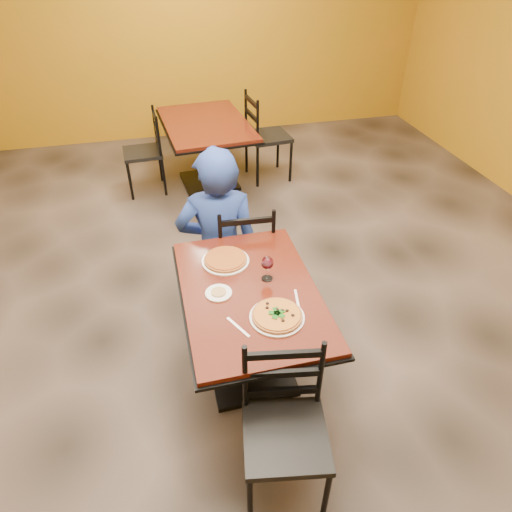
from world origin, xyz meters
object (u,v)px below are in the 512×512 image
object	(u,v)px
chair_main_near	(286,437)
pizza_far	(225,259)
chair_second_right	(268,137)
side_plate	(219,293)
table_main	(250,314)
diner	(218,228)
chair_second_left	(143,153)
plate_main	(277,317)
wine_glass	(267,267)
table_second	(207,138)
pizza_main	(277,315)
chair_main_far	(244,252)
plate_far	(226,261)

from	to	relation	value
chair_main_near	pizza_far	world-z (taller)	chair_main_near
chair_second_right	side_plate	xyz separation A→B (m)	(-1.08, -2.86, 0.25)
table_main	diner	xyz separation A→B (m)	(-0.05, 0.87, 0.10)
chair_main_near	diner	world-z (taller)	diner
chair_second_left	diner	bearing A→B (deg)	11.63
plate_main	wine_glass	distance (m)	0.36
chair_second_right	side_plate	bearing A→B (deg)	153.90
pizza_far	table_second	bearing A→B (deg)	84.36
table_main	pizza_far	distance (m)	0.39
pizza_far	side_plate	world-z (taller)	pizza_far
table_second	plate_main	size ratio (longest dim) A/B	4.64
chair_second_right	pizza_main	world-z (taller)	chair_second_right
pizza_main	side_plate	size ratio (longest dim) A/B	1.77
chair_second_left	diner	size ratio (longest dim) A/B	0.70
chair_main_far	chair_second_right	distance (m)	2.23
chair_second_left	side_plate	xyz separation A→B (m)	(0.38, -2.86, 0.30)
chair_main_far	diner	world-z (taller)	diner
wine_glass	diner	bearing A→B (deg)	102.82
table_main	chair_main_far	size ratio (longest dim) A/B	1.32
table_main	side_plate	distance (m)	0.27
chair_second_right	plate_far	distance (m)	2.75
chair_main_far	wine_glass	bearing A→B (deg)	93.54
chair_main_far	plate_far	distance (m)	0.59
pizza_main	wine_glass	bearing A→B (deg)	84.39
table_main	table_second	bearing A→B (deg)	86.74
table_second	pizza_far	xyz separation A→B (m)	(-0.25, -2.56, 0.21)
diner	pizza_far	world-z (taller)	diner
pizza_far	wine_glass	size ratio (longest dim) A/B	1.56
side_plate	plate_main	bearing A→B (deg)	-44.55
plate_main	chair_second_right	bearing A→B (deg)	75.77
side_plate	table_second	bearing A→B (deg)	83.00
chair_main_near	chair_main_far	size ratio (longest dim) A/B	1.00
plate_far	side_plate	bearing A→B (deg)	-108.09
table_main	pizza_main	distance (m)	0.35
chair_second_left	plate_main	distance (m)	3.22
chair_second_right	chair_second_left	bearing A→B (deg)	84.55
pizza_main	side_plate	bearing A→B (deg)	135.45
plate_main	side_plate	xyz separation A→B (m)	(-0.28, 0.28, 0.00)
table_main	pizza_far	size ratio (longest dim) A/B	4.39
table_main	plate_main	distance (m)	0.34
table_second	chair_main_far	size ratio (longest dim) A/B	1.55
wine_glass	pizza_main	bearing A→B (deg)	-95.61
chair_main_near	diner	distance (m)	1.68
table_second	chair_main_far	bearing A→B (deg)	-90.95
plate_main	plate_far	bearing A→B (deg)	107.61
table_second	chair_second_right	bearing A→B (deg)	0.00
chair_second_left	wine_glass	size ratio (longest dim) A/B	5.09
table_main	chair_main_near	bearing A→B (deg)	-90.48
pizza_far	side_plate	xyz separation A→B (m)	(-0.10, -0.30, -0.02)
table_main	plate_far	world-z (taller)	plate_far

